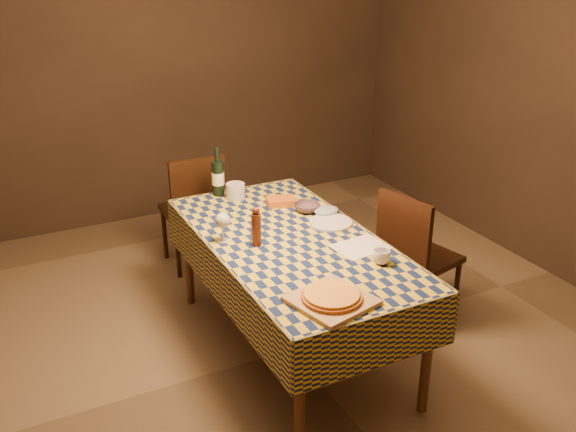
# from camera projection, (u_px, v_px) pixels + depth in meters

# --- Properties ---
(room) EXTENTS (5.00, 5.10, 2.70)m
(room) POSITION_uv_depth(u_px,v_px,m) (292.00, 144.00, 3.51)
(room) COLOR brown
(room) RESTS_ON ground
(dining_table) EXTENTS (0.94, 1.84, 0.77)m
(dining_table) POSITION_uv_depth(u_px,v_px,m) (292.00, 251.00, 3.78)
(dining_table) COLOR brown
(dining_table) RESTS_ON ground
(cutting_board) EXTENTS (0.43, 0.43, 0.02)m
(cutting_board) POSITION_uv_depth(u_px,v_px,m) (332.00, 300.00, 3.10)
(cutting_board) COLOR tan
(cutting_board) RESTS_ON dining_table
(pizza) EXTENTS (0.36, 0.36, 0.03)m
(pizza) POSITION_uv_depth(u_px,v_px,m) (332.00, 296.00, 3.09)
(pizza) COLOR #A1501A
(pizza) RESTS_ON cutting_board
(pepper_mill) EXTENTS (0.07, 0.07, 0.23)m
(pepper_mill) POSITION_uv_depth(u_px,v_px,m) (256.00, 227.00, 3.64)
(pepper_mill) COLOR #4F1E12
(pepper_mill) RESTS_ON dining_table
(bowl) EXTENTS (0.17, 0.17, 0.05)m
(bowl) POSITION_uv_depth(u_px,v_px,m) (307.00, 208.00, 4.12)
(bowl) COLOR #583F4A
(bowl) RESTS_ON dining_table
(wine_glass) EXTENTS (0.09, 0.09, 0.18)m
(wine_glass) POSITION_uv_depth(u_px,v_px,m) (223.00, 221.00, 3.67)
(wine_glass) COLOR silver
(wine_glass) RESTS_ON dining_table
(wine_bottle) EXTENTS (0.11, 0.11, 0.34)m
(wine_bottle) POSITION_uv_depth(u_px,v_px,m) (218.00, 177.00, 4.34)
(wine_bottle) COLOR black
(wine_bottle) RESTS_ON dining_table
(deli_tub) EXTENTS (0.16, 0.16, 0.11)m
(deli_tub) POSITION_uv_depth(u_px,v_px,m) (235.00, 191.00, 4.31)
(deli_tub) COLOR silver
(deli_tub) RESTS_ON dining_table
(takeout_container) EXTENTS (0.21, 0.17, 0.05)m
(takeout_container) POSITION_uv_depth(u_px,v_px,m) (281.00, 201.00, 4.22)
(takeout_container) COLOR #C55C19
(takeout_container) RESTS_ON dining_table
(white_plate) EXTENTS (0.28, 0.28, 0.02)m
(white_plate) POSITION_uv_depth(u_px,v_px,m) (331.00, 223.00, 3.95)
(white_plate) COLOR silver
(white_plate) RESTS_ON dining_table
(tumbler) EXTENTS (0.12, 0.12, 0.08)m
(tumbler) POSITION_uv_depth(u_px,v_px,m) (382.00, 257.00, 3.46)
(tumbler) COLOR silver
(tumbler) RESTS_ON dining_table
(flour_patch) EXTENTS (0.32, 0.25, 0.00)m
(flour_patch) POSITION_uv_depth(u_px,v_px,m) (360.00, 247.00, 3.65)
(flour_patch) COLOR white
(flour_patch) RESTS_ON dining_table
(flour_bag) EXTENTS (0.17, 0.13, 0.05)m
(flour_bag) POSITION_uv_depth(u_px,v_px,m) (326.00, 211.00, 4.08)
(flour_bag) COLOR #93A3BC
(flour_bag) RESTS_ON dining_table
(chair_far) EXTENTS (0.42, 0.43, 0.93)m
(chair_far) POSITION_uv_depth(u_px,v_px,m) (194.00, 206.00, 4.86)
(chair_far) COLOR black
(chair_far) RESTS_ON ground
(chair_right) EXTENTS (0.51, 0.51, 0.93)m
(chair_right) POSITION_uv_depth(u_px,v_px,m) (413.00, 251.00, 4.15)
(chair_right) COLOR black
(chair_right) RESTS_ON ground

